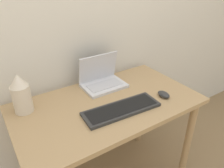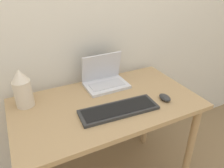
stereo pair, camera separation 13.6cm
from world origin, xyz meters
name	(u,v)px [view 2 (the right image)]	position (x,y,z in m)	size (l,w,h in m)	color
wall_back	(81,12)	(0.00, 0.71, 1.25)	(6.00, 0.05, 2.50)	silver
desk	(107,116)	(0.00, 0.32, 0.66)	(1.15, 0.65, 0.77)	tan
laptop	(105,79)	(0.08, 0.53, 0.82)	(0.29, 0.21, 0.22)	silver
keyboard	(119,110)	(0.02, 0.20, 0.78)	(0.47, 0.19, 0.02)	#2D2D2D
mouse	(165,98)	(0.34, 0.18, 0.79)	(0.06, 0.09, 0.03)	#2D2D2D
vase	(22,89)	(-0.46, 0.51, 0.89)	(0.11, 0.11, 0.24)	beige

